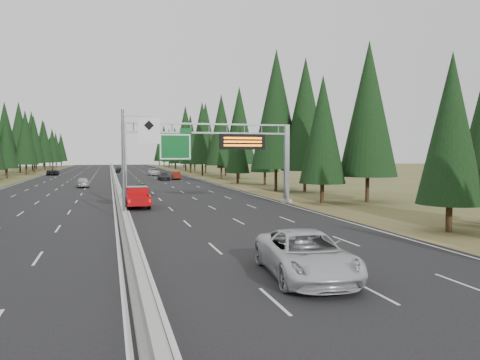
# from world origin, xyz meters

# --- Properties ---
(road) EXTENTS (32.00, 260.00, 0.08)m
(road) POSITION_xyz_m (0.00, 80.00, 0.04)
(road) COLOR black
(road) RESTS_ON ground
(shoulder_right) EXTENTS (3.60, 260.00, 0.06)m
(shoulder_right) POSITION_xyz_m (17.80, 80.00, 0.03)
(shoulder_right) COLOR olive
(shoulder_right) RESTS_ON ground
(shoulder_left) EXTENTS (3.60, 260.00, 0.06)m
(shoulder_left) POSITION_xyz_m (-17.80, 80.00, 0.03)
(shoulder_left) COLOR brown
(shoulder_left) RESTS_ON ground
(median_barrier) EXTENTS (0.70, 260.00, 0.85)m
(median_barrier) POSITION_xyz_m (0.00, 80.00, 0.41)
(median_barrier) COLOR #9B9C96
(median_barrier) RESTS_ON road
(sign_gantry) EXTENTS (16.75, 0.98, 7.80)m
(sign_gantry) POSITION_xyz_m (8.92, 34.88, 5.27)
(sign_gantry) COLOR slate
(sign_gantry) RESTS_ON road
(hov_sign_pole) EXTENTS (2.80, 0.50, 8.00)m
(hov_sign_pole) POSITION_xyz_m (0.58, 24.97, 4.72)
(hov_sign_pole) COLOR slate
(hov_sign_pole) RESTS_ON road
(tree_row_right) EXTENTS (11.64, 242.63, 18.87)m
(tree_row_right) POSITION_xyz_m (22.04, 67.37, 9.22)
(tree_row_right) COLOR black
(tree_row_right) RESTS_ON ground
(silver_minivan) EXTENTS (3.64, 6.77, 1.81)m
(silver_minivan) POSITION_xyz_m (6.47, 8.00, 0.98)
(silver_minivan) COLOR silver
(silver_minivan) RESTS_ON road
(red_pickup) EXTENTS (2.03, 5.69, 1.85)m
(red_pickup) POSITION_xyz_m (1.50, 34.90, 1.11)
(red_pickup) COLOR black
(red_pickup) RESTS_ON road
(car_ahead_green) EXTENTS (1.85, 4.25, 1.43)m
(car_ahead_green) POSITION_xyz_m (2.71, 47.80, 0.79)
(car_ahead_green) COLOR #16612E
(car_ahead_green) RESTS_ON road
(car_ahead_dkred) EXTENTS (1.67, 4.48, 1.46)m
(car_ahead_dkred) POSITION_xyz_m (11.26, 79.66, 0.81)
(car_ahead_dkred) COLOR #63180E
(car_ahead_dkred) RESTS_ON road
(car_ahead_dkgrey) EXTENTS (2.13, 5.03, 1.45)m
(car_ahead_dkgrey) POSITION_xyz_m (8.79, 78.17, 0.80)
(car_ahead_dkgrey) COLOR black
(car_ahead_dkgrey) RESTS_ON road
(car_ahead_white) EXTENTS (2.87, 5.72, 1.55)m
(car_ahead_white) POSITION_xyz_m (8.87, 98.87, 0.86)
(car_ahead_white) COLOR silver
(car_ahead_white) RESTS_ON road
(car_ahead_far) EXTENTS (1.95, 4.43, 1.49)m
(car_ahead_far) POSITION_xyz_m (1.50, 117.55, 0.82)
(car_ahead_far) COLOR black
(car_ahead_far) RESTS_ON road
(car_onc_white) EXTENTS (2.16, 4.54, 1.50)m
(car_onc_white) POSITION_xyz_m (-4.69, 62.73, 0.83)
(car_onc_white) COLOR #B5B5B5
(car_onc_white) RESTS_ON road
(car_onc_far) EXTENTS (2.72, 5.54, 1.51)m
(car_onc_far) POSITION_xyz_m (-13.39, 105.66, 0.84)
(car_onc_far) COLOR black
(car_onc_far) RESTS_ON road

